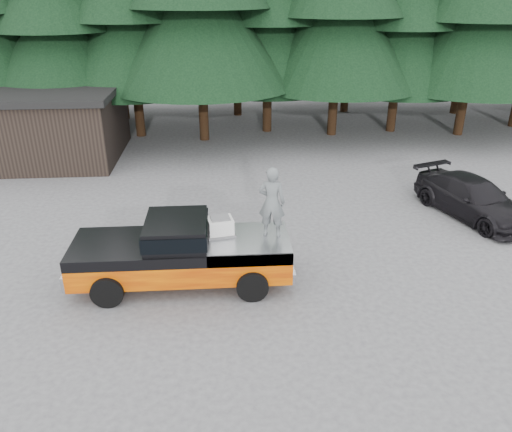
{
  "coord_description": "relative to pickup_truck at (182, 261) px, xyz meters",
  "views": [
    {
      "loc": [
        -0.12,
        -11.68,
        7.48
      ],
      "look_at": [
        0.72,
        0.0,
        2.07
      ],
      "focal_mm": 35.0,
      "sensor_mm": 36.0,
      "label": 1
    }
  ],
  "objects": [
    {
      "name": "utility_building",
      "position": [
        -7.73,
        11.75,
        1.0
      ],
      "size": [
        8.4,
        6.4,
        3.3
      ],
      "color": "black",
      "rests_on": "ground"
    },
    {
      "name": "parked_car",
      "position": [
        9.97,
        3.73,
        0.01
      ],
      "size": [
        3.36,
        5.04,
        1.36
      ],
      "primitive_type": "imported",
      "rotation": [
        0.0,
        0.0,
        0.34
      ],
      "color": "black",
      "rests_on": "ground"
    },
    {
      "name": "pickup_truck",
      "position": [
        0.0,
        0.0,
        0.0
      ],
      "size": [
        6.0,
        2.04,
        1.33
      ],
      "primitive_type": null,
      "color": "#E46A00",
      "rests_on": "ground"
    },
    {
      "name": "man_on_bed",
      "position": [
        2.44,
        0.07,
        1.64
      ],
      "size": [
        0.81,
        0.63,
        1.96
      ],
      "primitive_type": "imported",
      "rotation": [
        0.0,
        0.0,
        2.89
      ],
      "color": "#585D5F",
      "rests_on": "pickup_truck"
    },
    {
      "name": "truck_cab",
      "position": [
        -0.1,
        0.0,
        0.96
      ],
      "size": [
        1.66,
        1.9,
        0.59
      ],
      "primitive_type": "cube",
      "color": "black",
      "rests_on": "pickup_truck"
    },
    {
      "name": "air_compressor",
      "position": [
        1.06,
        0.23,
        0.89
      ],
      "size": [
        0.76,
        0.67,
        0.46
      ],
      "primitive_type": "cube",
      "rotation": [
        0.0,
        0.0,
        0.19
      ],
      "color": "silver",
      "rests_on": "pickup_truck"
    },
    {
      "name": "ground",
      "position": [
        1.27,
        -0.25,
        -0.67
      ],
      "size": [
        120.0,
        120.0,
        0.0
      ],
      "primitive_type": "plane",
      "color": "#47474A",
      "rests_on": "ground"
    }
  ]
}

